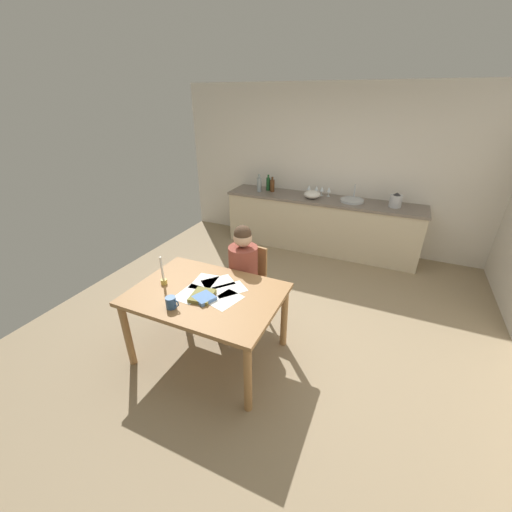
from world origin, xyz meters
name	(u,v)px	position (x,y,z in m)	size (l,w,h in m)	color
ground_plane	(270,323)	(0.00, 0.00, -0.02)	(5.20, 5.20, 0.04)	#937F60
wall_back	(330,169)	(0.00, 2.60, 1.30)	(5.20, 0.12, 2.60)	silver
kitchen_counter	(320,224)	(0.00, 2.24, 0.45)	(3.19, 0.64, 0.90)	beige
dining_table	(207,301)	(-0.37, -0.72, 0.65)	(1.40, 0.99, 0.75)	#9E7042
chair_at_table	(247,279)	(-0.30, 0.02, 0.50)	(0.45, 0.45, 0.89)	#9E7042
person_seated	(240,272)	(-0.32, -0.13, 0.68)	(0.37, 0.62, 1.19)	brown
coffee_mug	(171,302)	(-0.52, -1.04, 0.80)	(0.13, 0.09, 0.11)	#33598C
candlestick	(163,277)	(-0.83, -0.76, 0.83)	(0.06, 0.06, 0.30)	gold
book_magazine	(202,296)	(-0.36, -0.80, 0.77)	(0.19, 0.23, 0.03)	olive
book_cookery	(204,298)	(-0.33, -0.82, 0.77)	(0.17, 0.17, 0.03)	#547DBB
paper_letter	(190,294)	(-0.50, -0.79, 0.75)	(0.21, 0.30, 0.00)	white
paper_bill	(230,289)	(-0.20, -0.58, 0.75)	(0.21, 0.30, 0.00)	white
paper_envelope	(218,282)	(-0.36, -0.51, 0.75)	(0.21, 0.30, 0.00)	white
paper_receipt	(204,282)	(-0.49, -0.56, 0.75)	(0.21, 0.30, 0.00)	white
paper_notice	(226,300)	(-0.15, -0.75, 0.75)	(0.21, 0.30, 0.00)	white
sink_unit	(352,200)	(0.47, 2.24, 0.92)	(0.36, 0.36, 0.24)	#B2B7BC
bottle_oil	(259,184)	(-1.10, 2.18, 1.03)	(0.08, 0.08, 0.30)	#8C999E
bottle_vinegar	(268,184)	(-0.99, 2.33, 1.02)	(0.07, 0.07, 0.27)	#194C23
bottle_wine_red	(272,185)	(-0.90, 2.29, 1.01)	(0.08, 0.08, 0.25)	#593319
mixing_bowl	(312,194)	(-0.16, 2.17, 0.96)	(0.27, 0.27, 0.12)	white
stovetop_kettle	(396,201)	(1.10, 2.24, 1.00)	(0.18, 0.18, 0.22)	#B7BABF
wine_glass_near_sink	(329,190)	(0.06, 2.39, 1.01)	(0.07, 0.07, 0.15)	silver
wine_glass_by_kettle	(322,189)	(-0.05, 2.39, 1.01)	(0.07, 0.07, 0.15)	silver
wine_glass_back_left	(317,188)	(-0.14, 2.39, 1.01)	(0.07, 0.07, 0.15)	silver
wine_glass_back_right	(309,188)	(-0.27, 2.39, 1.01)	(0.07, 0.07, 0.15)	silver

